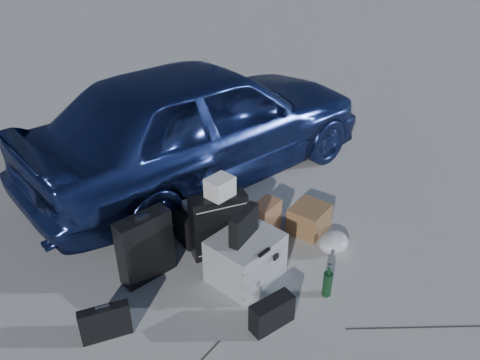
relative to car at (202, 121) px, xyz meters
name	(u,v)px	position (x,y,z in m)	size (l,w,h in m)	color
ground	(265,290)	(-0.69, -2.10, -0.75)	(60.00, 60.00, 0.00)	#9E9D99
car	(202,121)	(0.00, 0.00, 0.00)	(1.78, 4.43, 1.51)	navy
pelican_case	(246,257)	(-0.73, -1.84, -0.53)	(0.61, 0.50, 0.44)	#9C9EA1
laptop_bag	(244,225)	(-0.74, -1.83, -0.17)	(0.37, 0.09, 0.28)	black
briefcase	(105,323)	(-2.04, -1.75, -0.60)	(0.39, 0.09, 0.31)	black
suitcase_left	(145,247)	(-1.44, -1.29, -0.43)	(0.50, 0.18, 0.65)	black
suitcase_right	(219,225)	(-0.72, -1.39, -0.43)	(0.54, 0.20, 0.65)	black
white_carton	(220,187)	(-0.70, -1.40, 0.00)	(0.24, 0.19, 0.19)	silver
duffel_bag	(209,221)	(-0.64, -1.09, -0.59)	(0.66, 0.28, 0.33)	black
flat_box_white	(208,205)	(-0.64, -1.10, -0.38)	(0.44, 0.33, 0.08)	silver
flat_box_black	(207,199)	(-0.65, -1.10, -0.32)	(0.28, 0.20, 0.06)	black
kraft_bag	(265,221)	(-0.21, -1.49, -0.54)	(0.32, 0.19, 0.42)	#90623E
cardboard_box	(309,219)	(0.25, -1.67, -0.61)	(0.39, 0.34, 0.29)	olive
plastic_bag	(333,242)	(0.22, -2.05, -0.66)	(0.34, 0.29, 0.19)	#BBBEC2
messenger_bag	(272,313)	(-0.91, -2.44, -0.62)	(0.38, 0.14, 0.26)	black
green_bottle	(328,280)	(-0.29, -2.46, -0.59)	(0.08, 0.08, 0.33)	black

